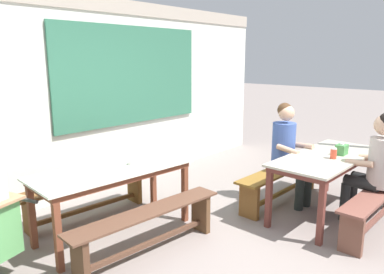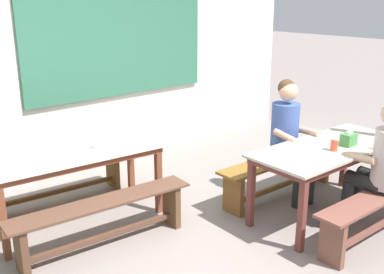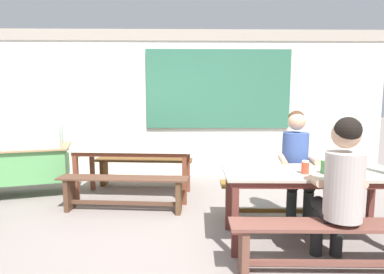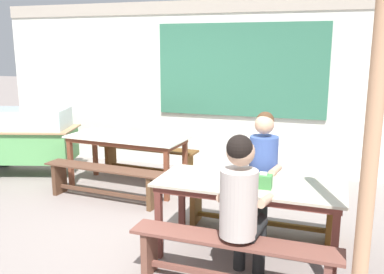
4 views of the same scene
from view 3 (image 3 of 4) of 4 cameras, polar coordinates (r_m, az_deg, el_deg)
ground_plane at (r=3.60m, az=-0.72°, el=-16.93°), size 40.00×40.00×0.00m
backdrop_wall at (r=5.86m, az=-0.62°, el=6.66°), size 7.30×0.23×2.69m
dining_table_far at (r=4.66m, az=-10.50°, el=-2.81°), size 1.75×0.86×0.74m
dining_table_near at (r=3.36m, az=20.90°, el=-7.07°), size 1.76×0.79×0.74m
bench_far_back at (r=5.31m, az=-8.79°, el=-5.51°), size 1.64×0.43×0.45m
bench_far_front at (r=4.18m, az=-12.46°, el=-9.33°), size 1.71×0.42×0.45m
bench_near_back at (r=4.00m, az=17.69°, el=-10.02°), size 1.71×0.36×0.45m
bench_near_front at (r=2.94m, az=24.74°, el=-16.76°), size 1.75×0.32×0.45m
food_cart at (r=5.36m, az=-29.33°, el=-2.99°), size 1.87×1.20×1.04m
person_right_near_table at (r=3.84m, az=18.52°, el=-4.08°), size 0.44×0.55×1.32m
person_near_front at (r=2.87m, az=25.58°, el=-7.85°), size 0.45×0.55×1.32m
tissue_box at (r=3.28m, az=24.10°, el=-5.08°), size 0.15×0.11×0.15m
condiment_jar at (r=3.19m, az=20.02°, el=-5.23°), size 0.07×0.07×0.13m
soup_bowl at (r=4.56m, az=-7.67°, el=-1.72°), size 0.12×0.12×0.05m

